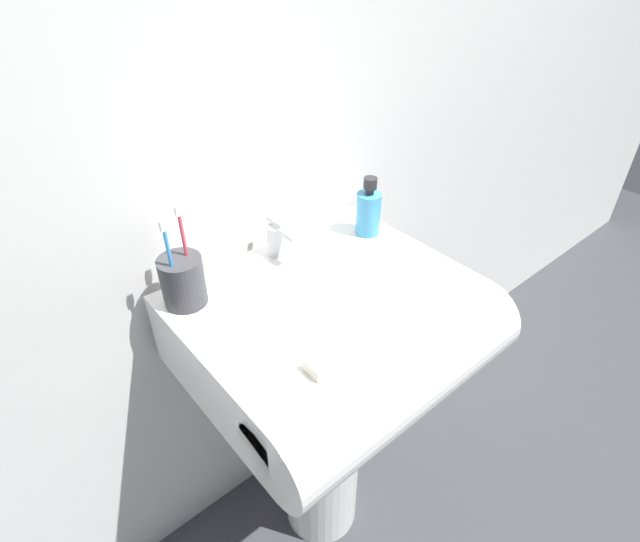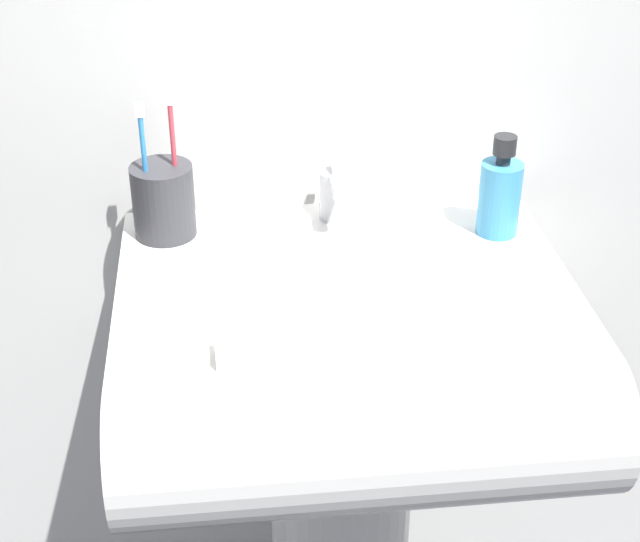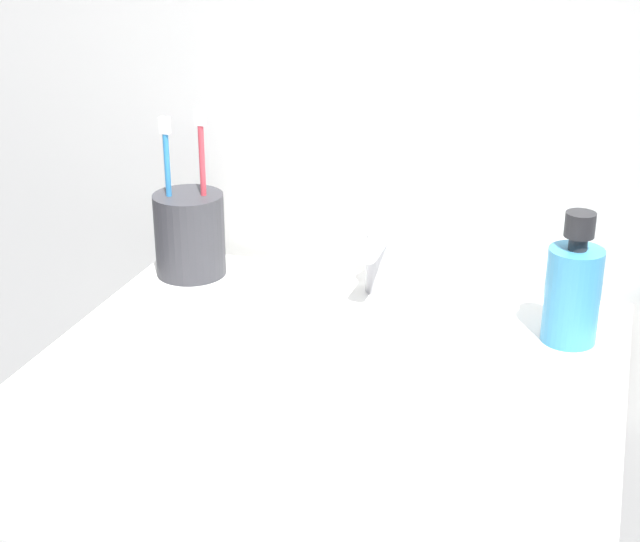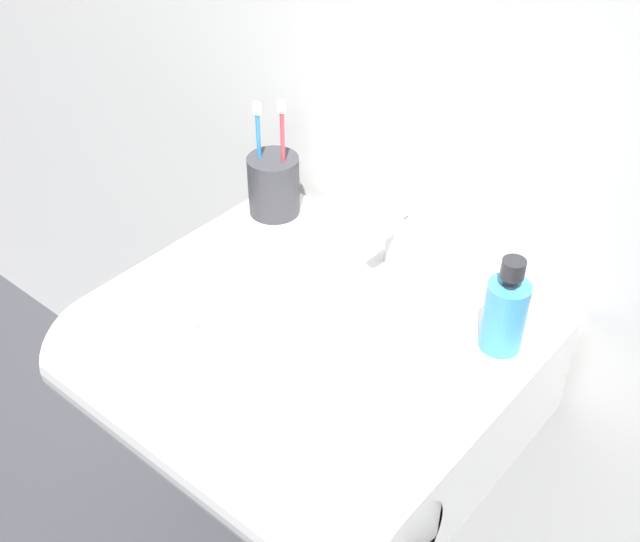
{
  "view_description": "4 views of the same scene",
  "coord_description": "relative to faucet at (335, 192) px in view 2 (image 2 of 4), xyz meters",
  "views": [
    {
      "loc": [
        -0.54,
        -0.63,
        1.54
      ],
      "look_at": [
        0.01,
        0.02,
        0.92
      ],
      "focal_mm": 28.0,
      "sensor_mm": 36.0,
      "label": 1
    },
    {
      "loc": [
        -0.16,
        -1.1,
        1.56
      ],
      "look_at": [
        -0.03,
        -0.0,
        0.9
      ],
      "focal_mm": 55.0,
      "sensor_mm": 36.0,
      "label": 2
    },
    {
      "loc": [
        0.27,
        -0.89,
        1.37
      ],
      "look_at": [
        -0.03,
        0.02,
        0.97
      ],
      "focal_mm": 55.0,
      "sensor_mm": 36.0,
      "label": 3
    },
    {
      "loc": [
        0.57,
        -0.69,
        1.66
      ],
      "look_at": [
        0.01,
        -0.03,
        0.98
      ],
      "focal_mm": 45.0,
      "sensor_mm": 36.0,
      "label": 4
    }
  ],
  "objects": [
    {
      "name": "sink_basin",
      "position": [
        -0.01,
        -0.22,
        -0.14
      ],
      "size": [
        0.6,
        0.53,
        0.18
      ],
      "color": "white",
      "rests_on": "sink_pedestal"
    },
    {
      "name": "bar_soap",
      "position": [
        -0.15,
        -0.33,
        -0.03
      ],
      "size": [
        0.06,
        0.04,
        0.02
      ],
      "primitive_type": "cube",
      "color": "silver",
      "rests_on": "sink_basin"
    },
    {
      "name": "toothbrush_cup",
      "position": [
        -0.24,
        -0.01,
        0.01
      ],
      "size": [
        0.09,
        0.09,
        0.21
      ],
      "color": "#38383D",
      "rests_on": "sink_basin"
    },
    {
      "name": "faucet",
      "position": [
        0.0,
        0.0,
        0.0
      ],
      "size": [
        0.04,
        0.1,
        0.09
      ],
      "color": "silver",
      "rests_on": "sink_basin"
    },
    {
      "name": "soap_bottle",
      "position": [
        0.23,
        -0.06,
        0.01
      ],
      "size": [
        0.06,
        0.06,
        0.15
      ],
      "color": "#3F99CC",
      "rests_on": "sink_basin"
    }
  ]
}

